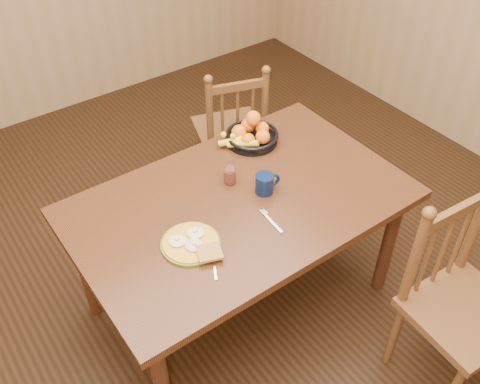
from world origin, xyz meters
TOP-DOWN VIEW (x-y plane):
  - room at (0.00, 0.00)m, footprint 4.52×5.02m
  - dining_table at (0.00, 0.00)m, footprint 1.60×1.00m
  - chair_far at (0.54, 0.84)m, footprint 0.53×0.52m
  - chair_near at (0.55, -0.92)m, footprint 0.50×0.48m
  - breakfast_plate at (-0.34, -0.12)m, footprint 0.26×0.30m
  - fork at (0.03, -0.19)m, footprint 0.04×0.18m
  - spoon at (-0.35, -0.24)m, footprint 0.07×0.15m
  - coffee_mug at (0.14, -0.02)m, footprint 0.13×0.09m
  - juice_glass at (0.04, 0.13)m, footprint 0.06×0.06m
  - fruit_bowl at (0.33, 0.35)m, footprint 0.32×0.29m

SIDE VIEW (x-z plane):
  - chair_far at x=0.54m, z-range -0.01..0.93m
  - chair_near at x=0.55m, z-range -0.01..1.01m
  - dining_table at x=0.00m, z-range 0.29..1.04m
  - fork at x=0.03m, z-range 0.75..0.76m
  - spoon at x=-0.35m, z-range 0.75..0.76m
  - breakfast_plate at x=-0.34m, z-range 0.74..0.78m
  - juice_glass at x=0.04m, z-range 0.75..0.84m
  - fruit_bowl at x=0.33m, z-range 0.71..0.88m
  - coffee_mug at x=0.14m, z-range 0.75..0.85m
  - room at x=0.00m, z-range -0.01..2.71m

